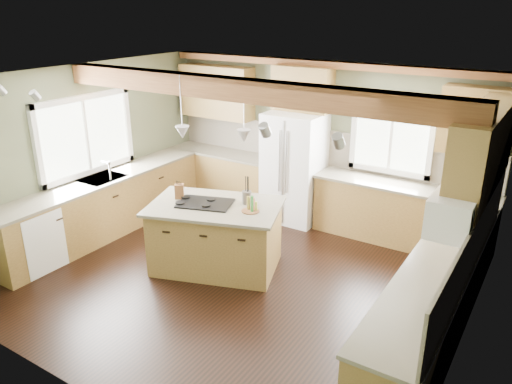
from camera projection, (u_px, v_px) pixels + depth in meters
The scene contains 37 objects.
floor at pixel (237, 277), 6.64m from camera, with size 5.60×5.60×0.00m, color black.
ceiling at pixel (233, 79), 5.71m from camera, with size 5.60×5.60×0.00m, color silver.
wall_back at pixel (322, 141), 8.15m from camera, with size 5.60×5.60×0.00m, color #52583E.
wall_left at pixel (84, 152), 7.58m from camera, with size 5.00×5.00×0.00m, color #52583E.
wall_right at pixel (476, 239), 4.77m from camera, with size 5.00×5.00×0.00m, color #52583E.
ceiling_beam at pixel (239, 89), 5.84m from camera, with size 5.55×0.26×0.26m, color #542D18.
soffit_trim at pixel (323, 64), 7.63m from camera, with size 5.55×0.20×0.10m, color #542D18.
backsplash_back at pixel (321, 147), 8.17m from camera, with size 5.58×0.03×0.58m, color brown.
backsplash_right at pixel (474, 245), 4.85m from camera, with size 0.03×3.70×0.58m, color brown.
base_cab_back_left at pixel (224, 177), 9.11m from camera, with size 2.02×0.60×0.88m, color brown.
counter_back_left at pixel (223, 153), 8.95m from camera, with size 2.06×0.64×0.04m, color #4E4739.
base_cab_back_right at pixel (401, 215), 7.47m from camera, with size 2.62×0.60×0.88m, color brown.
counter_back_right at pixel (404, 186), 7.31m from camera, with size 2.66×0.64×0.04m, color #4E4739.
base_cab_left at pixel (106, 207), 7.77m from camera, with size 0.60×3.70×0.88m, color brown.
counter_left at pixel (103, 179), 7.61m from camera, with size 0.64×3.74×0.04m, color #4E4739.
base_cab_right at pixel (434, 304), 5.27m from camera, with size 0.60×3.70×0.88m, color brown.
counter_right at pixel (439, 266), 5.11m from camera, with size 0.64×3.74×0.04m, color #4E4739.
upper_cab_back_left at pixel (217, 92), 8.77m from camera, with size 1.40×0.35×0.90m, color brown.
upper_cab_over_fridge at pixel (302, 89), 7.86m from camera, with size 0.96×0.35×0.70m, color brown.
upper_cab_right at pixel (483, 149), 5.34m from camera, with size 0.35×2.20×0.90m, color brown.
upper_cab_back_corner at pixel (476, 121), 6.63m from camera, with size 0.90×0.35×0.90m, color brown.
window_left at pixel (85, 135), 7.52m from camera, with size 0.04×1.60×1.05m, color white.
window_back at pixel (392, 136), 7.47m from camera, with size 1.10×0.04×1.00m, color white.
sink at pixel (103, 179), 7.61m from camera, with size 0.50×0.65×0.03m, color #262628.
faucet at pixel (110, 172), 7.46m from camera, with size 0.02×0.02×0.28m, color #B2B2B7.
dishwasher at pixel (32, 239), 6.74m from camera, with size 0.60×0.60×0.84m, color white.
oven at pixel (394, 377), 4.25m from camera, with size 0.60×0.72×0.84m, color white.
microwave at pixel (454, 212), 4.76m from camera, with size 0.40×0.70×0.38m, color white.
pendant_left at pixel (182, 132), 6.33m from camera, with size 0.18×0.18×0.16m, color #B2B2B7.
pendant_right at pixel (244, 136), 6.16m from camera, with size 0.18×0.18×0.16m, color #B2B2B7.
refrigerator at pixel (294, 168), 8.14m from camera, with size 0.90×0.74×1.80m, color silver.
island at pixel (216, 238), 6.76m from camera, with size 1.62×0.99×0.88m, color brown.
island_top at pixel (215, 206), 6.60m from camera, with size 1.73×1.10×0.04m, color #4E4739.
cooktop at pixel (205, 203), 6.61m from camera, with size 0.70×0.47×0.02m, color black.
knife_block at pixel (179, 191), 6.78m from camera, with size 0.12×0.09×0.20m, color brown.
utensil_crock at pixel (247, 197), 6.61m from camera, with size 0.13×0.13×0.17m, color #3E3531.
bottle_tray at pixel (250, 204), 6.35m from camera, with size 0.23×0.23×0.21m, color brown, non-canonical shape.
Camera 1 is at (3.32, -4.76, 3.43)m, focal length 35.00 mm.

